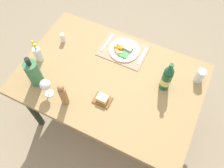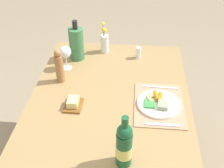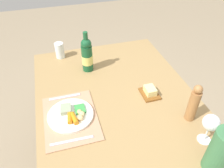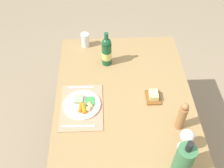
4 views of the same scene
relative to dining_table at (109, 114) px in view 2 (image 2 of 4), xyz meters
The scene contains 12 objects.
dining_table is the anchor object (origin of this frame).
placemat 0.31m from the dining_table, 86.57° to the right, with size 0.39×0.29×0.01m, color tan.
dinner_plate 0.31m from the dining_table, 87.88° to the right, with size 0.25×0.25×0.04m.
fork 0.35m from the dining_table, 116.80° to the right, with size 0.02×0.19×0.01m, color silver.
knife 0.37m from the dining_table, 60.24° to the right, with size 0.01×0.21×0.01m, color silver.
flower_vase 0.63m from the dining_table, ahead, with size 0.06×0.06×0.24m.
pepper_mill 0.43m from the dining_table, 59.20° to the left, with size 0.05×0.05×0.23m.
salt_shaker 0.57m from the dining_table, 17.18° to the right, with size 0.04×0.04×0.08m, color white.
wine_bottle 0.47m from the dining_table, 164.90° to the right, with size 0.08×0.08×0.29m.
cooler_bottle 0.60m from the dining_table, 29.79° to the left, with size 0.10×0.10×0.29m.
butter_dish 0.23m from the dining_table, 101.40° to the left, with size 0.13×0.10×0.05m.
wine_glass 0.52m from the dining_table, 43.21° to the left, with size 0.08×0.08×0.17m.
Camera 2 is at (-1.25, -0.13, 1.87)m, focal length 45.12 mm.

